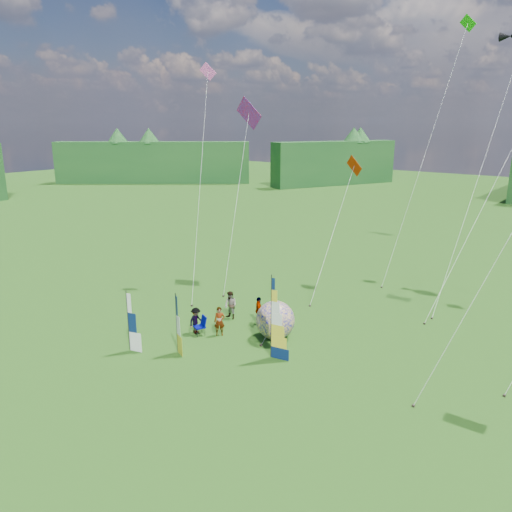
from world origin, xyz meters
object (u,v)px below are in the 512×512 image
Objects in this scene: kite_whale at (483,159)px; side_banner_far at (128,322)px; spectator_c at (196,320)px; side_banner_left at (177,324)px; spectator_a at (219,321)px; bol_inflatable at (275,320)px; camp_chair at (199,326)px; spectator_b at (231,305)px; spectator_d at (259,310)px; feather_banner_main at (271,318)px.

side_banner_far is at bearing -102.13° from kite_whale.
side_banner_far is at bearing 160.85° from spectator_c.
kite_whale reaches higher than side_banner_left.
bol_inflatable is at bearing -10.16° from spectator_a.
side_banner_left is at bearing -50.46° from camp_chair.
spectator_b is at bearing 117.46° from camp_chair.
spectator_b is 3.02m from spectator_c.
side_banner_left is 3.25m from spectator_a.
side_banner_left reaches higher than spectator_b.
bol_inflatable is 4.13m from spectator_b.
spectator_c is at bearing -86.87° from spectator_b.
spectator_d is (1.91, 0.51, -0.04)m from spectator_b.
feather_banner_main is at bearing -177.47° from spectator_d.
spectator_a is at bearing 59.16° from camp_chair.
side_banner_far reaches higher than side_banner_left.
spectator_d is 1.51× the size of camp_chair.
bol_inflatable is 1.25× the size of spectator_b.
spectator_c is 0.92× the size of spectator_d.
spectator_d is at bearing 88.24° from camp_chair.
kite_whale is at bearing 45.07° from side_banner_far.
feather_banner_main is 0.23× the size of kite_whale.
spectator_b reaches higher than camp_chair.
camp_chair is at bearing 174.63° from spectator_a.
spectator_a is (2.59, 4.63, -0.81)m from side_banner_far.
spectator_b is 19.97m from kite_whale.
feather_banner_main is at bearing -90.06° from kite_whale.
spectator_b is (-5.32, 2.80, -1.35)m from feather_banner_main.
side_banner_far is at bearing -130.85° from bol_inflatable.
spectator_a is at bearing -66.40° from spectator_c.
camp_chair is at bearing 110.95° from spectator_d.
bol_inflatable is (3.20, 4.83, -0.52)m from side_banner_left.
kite_whale is (5.46, 16.99, 7.67)m from feather_banner_main.
feather_banner_main is at bearing 54.11° from side_banner_left.
spectator_b is at bearing -109.45° from kite_whale.
feather_banner_main is 1.36× the size of side_banner_left.
spectator_a is 2.97m from spectator_d.
spectator_d is at bearing 126.46° from feather_banner_main.
side_banner_far is at bearing -88.12° from camp_chair.
bol_inflatable is 0.12× the size of kite_whale.
bol_inflatable is 1.31× the size of spectator_d.
feather_banner_main is 2.56× the size of spectator_a.
spectator_c is at bearing -104.69° from kite_whale.
spectator_a is at bearing 107.03° from side_banner_left.
side_banner_far is at bearing 112.82° from spectator_d.
spectator_b is at bearing 170.50° from bol_inflatable.
side_banner_far is 8.25m from spectator_d.
bol_inflatable is 4.84m from spectator_c.
spectator_c is at bearing 106.15° from spectator_d.
feather_banner_main is 1.97× the size of bol_inflatable.
feather_banner_main is 6.16m from spectator_b.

